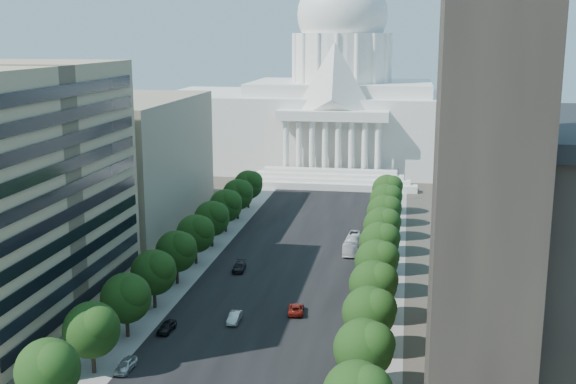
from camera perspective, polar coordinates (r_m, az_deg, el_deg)
The scene contains 35 objects.
road_asphalt at distance 158.14m, azimuth 0.89°, elevation -4.01°, with size 30.00×260.00×0.01m, color black.
sidewalk_left at distance 161.93m, azimuth -5.79°, elevation -3.68°, with size 8.00×260.00×0.02m, color gray.
sidewalk_right at distance 156.59m, azimuth 7.80°, elevation -4.30°, with size 8.00×260.00×0.02m, color gray.
capitol at distance 247.22m, azimuth 4.19°, elevation 6.61°, with size 120.00×56.00×73.00m.
office_block_left_far at distance 177.36m, azimuth -14.13°, elevation 2.38°, with size 38.00×52.00×30.00m, color gray.
tree_l_a at distance 90.67m, azimuth -18.32°, elevation -13.14°, with size 7.79×7.60×9.97m.
tree_l_b at distance 100.45m, azimuth -15.13°, elevation -10.37°, with size 7.79×7.60×9.97m.
tree_l_c at distance 110.67m, azimuth -12.56°, elevation -8.08°, with size 7.79×7.60×9.97m.
tree_l_d at distance 121.22m, azimuth -10.46°, elevation -6.17°, with size 7.79×7.60×9.97m.
tree_l_e at distance 132.01m, azimuth -8.70°, elevation -4.56°, with size 7.79×7.60×9.97m.
tree_l_f at distance 143.00m, azimuth -7.22°, elevation -3.20°, with size 7.79×7.60×9.97m.
tree_l_g at distance 154.14m, azimuth -5.96°, elevation -2.03°, with size 7.79×7.60×9.97m.
tree_l_h at distance 165.40m, azimuth -4.87°, elevation -1.01°, with size 7.79×7.60×9.97m.
tree_l_i at distance 176.75m, azimuth -3.91°, elevation -0.13°, with size 7.79×7.60×9.97m.
tree_l_j at distance 188.19m, azimuth -3.08°, elevation 0.65°, with size 7.79×7.60×9.97m.
tree_r_b at distance 92.21m, azimuth 6.19°, elevation -12.11°, with size 7.79×7.60×9.97m.
tree_r_c at distance 103.25m, azimuth 6.58°, elevation -9.37°, with size 7.79×7.60×9.97m.
tree_r_d at distance 114.48m, azimuth 6.90°, elevation -7.17°, with size 7.79×7.60×9.97m.
tree_r_e at distance 125.86m, azimuth 7.15°, elevation -5.36°, with size 7.79×7.60×9.97m.
tree_r_f at distance 137.34m, azimuth 7.36°, elevation -3.85°, with size 7.79×7.60×9.97m.
tree_r_g at distance 148.90m, azimuth 7.54°, elevation -2.58°, with size 7.79×7.60×9.97m.
tree_r_h at distance 160.53m, azimuth 7.70°, elevation -1.49°, with size 7.79×7.60×9.97m.
tree_r_i at distance 172.21m, azimuth 7.83°, elevation -0.55°, with size 7.79×7.60×9.97m.
tree_r_j at distance 183.92m, azimuth 7.94°, elevation 0.27°, with size 7.79×7.60×9.97m.
streetlight_b at distance 102.69m, azimuth 7.44°, elevation -9.90°, with size 2.61×0.44×9.00m.
streetlight_c at distance 126.19m, azimuth 7.86°, elevation -5.64°, with size 2.61×0.44×9.00m.
streetlight_d at distance 150.18m, azimuth 8.15°, elevation -2.72°, with size 2.61×0.44×9.00m.
streetlight_e at distance 174.45m, azimuth 8.36°, elevation -0.61°, with size 2.61×0.44×9.00m.
streetlight_f at distance 198.91m, azimuth 8.51°, elevation 0.98°, with size 2.61×0.44×9.00m.
car_dark_a at distance 113.61m, azimuth -9.56°, elevation -10.48°, with size 1.84×4.56×1.56m, color black.
car_silver at distance 115.93m, azimuth -4.24°, elevation -9.86°, with size 1.64×4.69×1.55m, color #B5B8BD.
car_red at distance 119.05m, azimuth 0.64°, elevation -9.23°, with size 2.45×5.31×1.48m, color #66120B.
car_dark_b at distance 139.67m, azimuth -3.88°, elevation -5.94°, with size 2.19×5.39×1.56m, color black.
car_parked at distance 102.58m, azimuth -12.69°, elevation -13.21°, with size 1.87×4.64×1.58m, color #B1B3B9.
city_bus at distance 152.00m, azimuth 5.16°, elevation -4.09°, with size 2.78×11.88×3.31m, color silver.
Camera 1 is at (22.39, -60.10, 44.48)m, focal length 45.00 mm.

